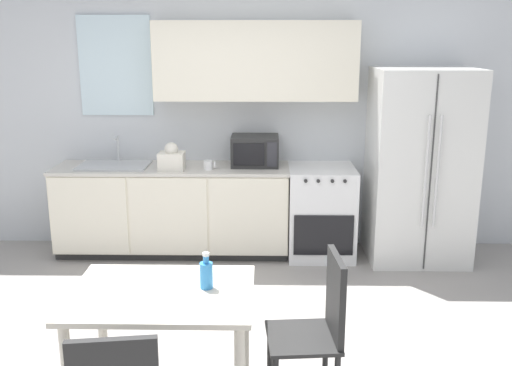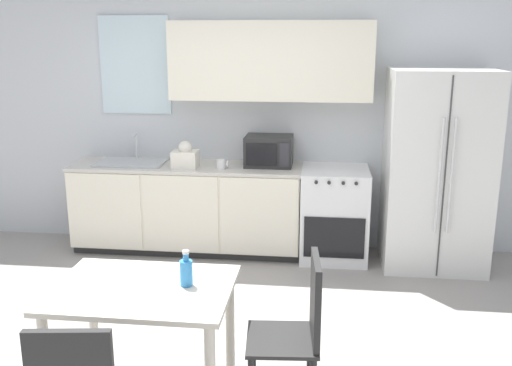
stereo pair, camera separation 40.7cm
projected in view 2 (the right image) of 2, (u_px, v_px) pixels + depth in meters
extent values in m
plane|color=gray|center=(199.00, 344.00, 4.01)|extent=(12.00, 12.00, 0.00)
cube|color=silver|center=(241.00, 114.00, 5.73)|extent=(12.00, 0.06, 2.70)
cube|color=silver|center=(135.00, 65.00, 5.69)|extent=(0.71, 0.04, 0.96)
cube|color=silver|center=(271.00, 61.00, 5.38)|extent=(1.92, 0.32, 0.74)
cube|color=#333333|center=(190.00, 244.00, 5.83)|extent=(2.25, 0.53, 0.08)
cube|color=silver|center=(188.00, 205.00, 5.69)|extent=(2.25, 0.59, 0.77)
cube|color=silver|center=(104.00, 212.00, 5.49)|extent=(0.73, 0.01, 0.75)
cube|color=silver|center=(180.00, 214.00, 5.41)|extent=(0.73, 0.01, 0.75)
cube|color=silver|center=(259.00, 217.00, 5.32)|extent=(0.73, 0.01, 0.75)
cube|color=beige|center=(187.00, 166.00, 5.59)|extent=(2.27, 0.61, 0.03)
cube|color=white|center=(334.00, 214.00, 5.51)|extent=(0.64, 0.64, 0.88)
cube|color=black|center=(334.00, 238.00, 5.23)|extent=(0.56, 0.01, 0.39)
cylinder|color=#262626|center=(316.00, 182.00, 5.12)|extent=(0.03, 0.02, 0.03)
cylinder|color=#262626|center=(329.00, 183.00, 5.10)|extent=(0.03, 0.02, 0.03)
cylinder|color=#262626|center=(343.00, 183.00, 5.09)|extent=(0.03, 0.02, 0.03)
cylinder|color=#262626|center=(356.00, 183.00, 5.08)|extent=(0.03, 0.02, 0.03)
cube|color=silver|center=(436.00, 170.00, 5.24)|extent=(0.92, 0.75, 1.83)
cube|color=#3F3F3F|center=(445.00, 180.00, 4.87)|extent=(0.01, 0.01, 1.77)
cylinder|color=silver|center=(439.00, 176.00, 4.84)|extent=(0.02, 0.02, 1.00)
cylinder|color=silver|center=(452.00, 177.00, 4.83)|extent=(0.02, 0.02, 1.00)
cube|color=#B7BABC|center=(131.00, 163.00, 5.65)|extent=(0.67, 0.45, 0.02)
cylinder|color=silver|center=(136.00, 146.00, 5.80)|extent=(0.02, 0.02, 0.25)
cylinder|color=silver|center=(133.00, 136.00, 5.70)|extent=(0.02, 0.14, 0.02)
cube|color=#282828|center=(269.00, 151.00, 5.54)|extent=(0.46, 0.37, 0.29)
cube|color=black|center=(261.00, 154.00, 5.36)|extent=(0.29, 0.01, 0.21)
cube|color=#2D2D33|center=(284.00, 155.00, 5.34)|extent=(0.09, 0.01, 0.23)
cylinder|color=white|center=(221.00, 164.00, 5.42)|extent=(0.08, 0.08, 0.09)
torus|color=white|center=(228.00, 164.00, 5.41)|extent=(0.02, 0.07, 0.07)
cube|color=silver|center=(185.00, 159.00, 5.44)|extent=(0.24, 0.20, 0.17)
sphere|color=silver|center=(185.00, 148.00, 5.41)|extent=(0.13, 0.13, 0.13)
cube|color=beige|center=(142.00, 289.00, 3.18)|extent=(1.00, 0.74, 0.03)
cylinder|color=beige|center=(93.00, 319.00, 3.62)|extent=(0.06, 0.06, 0.72)
cylinder|color=beige|center=(230.00, 327.00, 3.52)|extent=(0.06, 0.06, 0.72)
cube|color=#282828|center=(282.00, 339.00, 3.22)|extent=(0.43, 0.43, 0.02)
cube|color=#282828|center=(315.00, 299.00, 3.15)|extent=(0.07, 0.37, 0.48)
cylinder|color=#282828|center=(253.00, 358.00, 3.45)|extent=(0.03, 0.03, 0.43)
cylinder|color=#282828|center=(310.00, 359.00, 3.44)|extent=(0.03, 0.03, 0.43)
cylinder|color=#338CD8|center=(186.00, 273.00, 3.18)|extent=(0.07, 0.07, 0.15)
cylinder|color=#338CD8|center=(186.00, 257.00, 3.15)|extent=(0.03, 0.03, 0.04)
cylinder|color=white|center=(186.00, 252.00, 3.15)|extent=(0.04, 0.04, 0.02)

